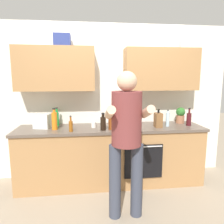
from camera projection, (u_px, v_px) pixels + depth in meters
name	position (u px, v px, depth m)	size (l,w,h in m)	color
ground_plane	(111.00, 182.00, 3.36)	(12.00, 12.00, 0.00)	gray
back_wall_unit	(109.00, 87.00, 3.38)	(4.00, 0.38, 2.50)	silver
counter	(111.00, 155.00, 3.28)	(2.84, 0.67, 0.90)	#A37547
person_standing	(126.00, 134.00, 2.37)	(0.49, 0.45, 1.72)	#383D4C
bottle_wine	(189.00, 119.00, 3.31)	(0.07, 0.07, 0.28)	#471419
bottle_water	(168.00, 119.00, 3.25)	(0.05, 0.05, 0.26)	silver
bottle_juice	(54.00, 120.00, 3.04)	(0.08, 0.08, 0.32)	orange
bottle_vinegar	(111.00, 121.00, 3.05)	(0.08, 0.08, 0.31)	brown
bottle_soda	(57.00, 118.00, 3.29)	(0.06, 0.06, 0.29)	#198C33
bottle_soy	(103.00, 123.00, 3.00)	(0.08, 0.08, 0.25)	black
bottle_syrup	(71.00, 126.00, 2.93)	(0.05, 0.05, 0.22)	#8C4C14
bottle_oil	(127.00, 118.00, 3.43)	(0.08, 0.08, 0.23)	olive
cup_coffee	(94.00, 125.00, 3.19)	(0.07, 0.07, 0.08)	white
mixing_bowl	(126.00, 124.00, 3.22)	(0.22, 0.22, 0.09)	silver
knife_block	(158.00, 120.00, 3.19)	(0.10, 0.14, 0.28)	brown
potted_herb	(180.00, 115.00, 3.48)	(0.15, 0.15, 0.26)	#9E6647
grocery_bag_produce	(43.00, 121.00, 3.15)	(0.23, 0.21, 0.21)	silver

